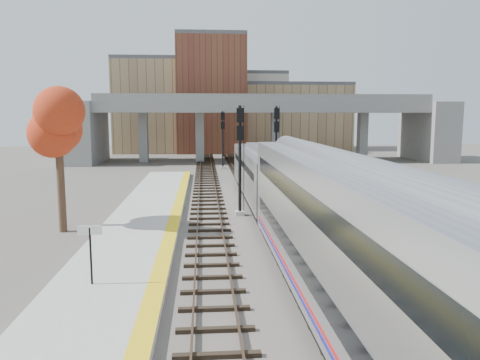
{
  "coord_description": "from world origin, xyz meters",
  "views": [
    {
      "loc": [
        -3.52,
        -22.74,
        6.76
      ],
      "look_at": [
        -1.14,
        7.47,
        2.5
      ],
      "focal_mm": 35.0,
      "sensor_mm": 36.0,
      "label": 1
    }
  ],
  "objects_px": {
    "signal_mast_far": "(223,140)",
    "car_a": "(339,176)",
    "locomotive": "(262,173)",
    "signal_mast_near": "(240,161)",
    "signal_mast_mid": "(276,148)",
    "car_b": "(363,173)",
    "tree": "(58,124)",
    "car_c": "(366,167)",
    "coach": "(357,249)"
  },
  "relations": [
    {
      "from": "signal_mast_far",
      "to": "car_a",
      "type": "bearing_deg",
      "value": -49.7
    },
    {
      "from": "locomotive",
      "to": "signal_mast_near",
      "type": "distance_m",
      "value": 5.6
    },
    {
      "from": "signal_mast_mid",
      "to": "car_a",
      "type": "height_order",
      "value": "signal_mast_mid"
    },
    {
      "from": "car_a",
      "to": "car_b",
      "type": "xyz_separation_m",
      "value": [
        3.48,
        3.02,
        -0.08
      ]
    },
    {
      "from": "signal_mast_near",
      "to": "car_a",
      "type": "height_order",
      "value": "signal_mast_near"
    },
    {
      "from": "signal_mast_near",
      "to": "car_a",
      "type": "distance_m",
      "value": 18.32
    },
    {
      "from": "signal_mast_mid",
      "to": "tree",
      "type": "height_order",
      "value": "tree"
    },
    {
      "from": "locomotive",
      "to": "signal_mast_mid",
      "type": "height_order",
      "value": "signal_mast_mid"
    },
    {
      "from": "car_b",
      "to": "car_c",
      "type": "distance_m",
      "value": 6.16
    },
    {
      "from": "coach",
      "to": "car_b",
      "type": "bearing_deg",
      "value": 70.53
    },
    {
      "from": "signal_mast_near",
      "to": "car_c",
      "type": "bearing_deg",
      "value": 53.85
    },
    {
      "from": "signal_mast_mid",
      "to": "signal_mast_near",
      "type": "bearing_deg",
      "value": -110.96
    },
    {
      "from": "signal_mast_near",
      "to": "car_b",
      "type": "xyz_separation_m",
      "value": [
        14.47,
        17.38,
        -3.07
      ]
    },
    {
      "from": "signal_mast_far",
      "to": "tree",
      "type": "distance_m",
      "value": 32.73
    },
    {
      "from": "signal_mast_far",
      "to": "car_c",
      "type": "xyz_separation_m",
      "value": [
        16.84,
        -4.26,
        -2.99
      ]
    },
    {
      "from": "car_b",
      "to": "tree",
      "type": "bearing_deg",
      "value": -148.66
    },
    {
      "from": "locomotive",
      "to": "car_b",
      "type": "bearing_deg",
      "value": 45.02
    },
    {
      "from": "signal_mast_far",
      "to": "tree",
      "type": "bearing_deg",
      "value": -108.94
    },
    {
      "from": "signal_mast_near",
      "to": "signal_mast_far",
      "type": "distance_m",
      "value": 27.31
    },
    {
      "from": "signal_mast_near",
      "to": "coach",
      "type": "bearing_deg",
      "value": -83.2
    },
    {
      "from": "locomotive",
      "to": "tree",
      "type": "height_order",
      "value": "tree"
    },
    {
      "from": "signal_mast_near",
      "to": "car_a",
      "type": "bearing_deg",
      "value": 52.55
    },
    {
      "from": "signal_mast_mid",
      "to": "car_c",
      "type": "height_order",
      "value": "signal_mast_mid"
    },
    {
      "from": "signal_mast_mid",
      "to": "locomotive",
      "type": "bearing_deg",
      "value": -109.29
    },
    {
      "from": "locomotive",
      "to": "car_b",
      "type": "height_order",
      "value": "locomotive"
    },
    {
      "from": "signal_mast_far",
      "to": "locomotive",
      "type": "bearing_deg",
      "value": -84.63
    },
    {
      "from": "car_c",
      "to": "signal_mast_far",
      "type": "bearing_deg",
      "value": 172.68
    },
    {
      "from": "signal_mast_near",
      "to": "car_c",
      "type": "height_order",
      "value": "signal_mast_near"
    },
    {
      "from": "locomotive",
      "to": "signal_mast_far",
      "type": "bearing_deg",
      "value": 95.37
    },
    {
      "from": "locomotive",
      "to": "signal_mast_mid",
      "type": "xyz_separation_m",
      "value": [
        2.0,
        5.71,
        1.51
      ]
    },
    {
      "from": "car_a",
      "to": "car_c",
      "type": "xyz_separation_m",
      "value": [
        5.85,
        8.7,
        -0.12
      ]
    },
    {
      "from": "signal_mast_far",
      "to": "tree",
      "type": "xyz_separation_m",
      "value": [
        -10.59,
        -30.85,
        2.64
      ]
    },
    {
      "from": "locomotive",
      "to": "signal_mast_mid",
      "type": "relative_size",
      "value": 2.55
    },
    {
      "from": "signal_mast_far",
      "to": "signal_mast_near",
      "type": "bearing_deg",
      "value": -90.0
    },
    {
      "from": "coach",
      "to": "tree",
      "type": "xyz_separation_m",
      "value": [
        -12.69,
        14.07,
        3.42
      ]
    },
    {
      "from": "car_a",
      "to": "locomotive",
      "type": "bearing_deg",
      "value": -130.14
    },
    {
      "from": "coach",
      "to": "car_b",
      "type": "distance_m",
      "value": 37.18
    },
    {
      "from": "tree",
      "to": "car_b",
      "type": "xyz_separation_m",
      "value": [
        25.06,
        20.92,
        -5.6
      ]
    },
    {
      "from": "locomotive",
      "to": "coach",
      "type": "xyz_separation_m",
      "value": [
        -0.0,
        -22.61,
        0.52
      ]
    },
    {
      "from": "car_a",
      "to": "car_b",
      "type": "relative_size",
      "value": 1.1
    },
    {
      "from": "signal_mast_near",
      "to": "signal_mast_mid",
      "type": "bearing_deg",
      "value": 69.04
    },
    {
      "from": "tree",
      "to": "car_a",
      "type": "bearing_deg",
      "value": 39.66
    },
    {
      "from": "tree",
      "to": "car_a",
      "type": "xyz_separation_m",
      "value": [
        21.58,
        17.89,
        -5.51
      ]
    },
    {
      "from": "locomotive",
      "to": "tree",
      "type": "xyz_separation_m",
      "value": [
        -12.69,
        -8.53,
        3.94
      ]
    },
    {
      "from": "locomotive",
      "to": "coach",
      "type": "relative_size",
      "value": 0.76
    },
    {
      "from": "car_c",
      "to": "coach",
      "type": "bearing_deg",
      "value": -103.06
    },
    {
      "from": "locomotive",
      "to": "car_c",
      "type": "distance_m",
      "value": 23.38
    },
    {
      "from": "locomotive",
      "to": "car_a",
      "type": "height_order",
      "value": "locomotive"
    },
    {
      "from": "car_b",
      "to": "car_c",
      "type": "xyz_separation_m",
      "value": [
        2.37,
        5.68,
        -0.04
      ]
    },
    {
      "from": "car_c",
      "to": "car_b",
      "type": "bearing_deg",
      "value": -105.8
    }
  ]
}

